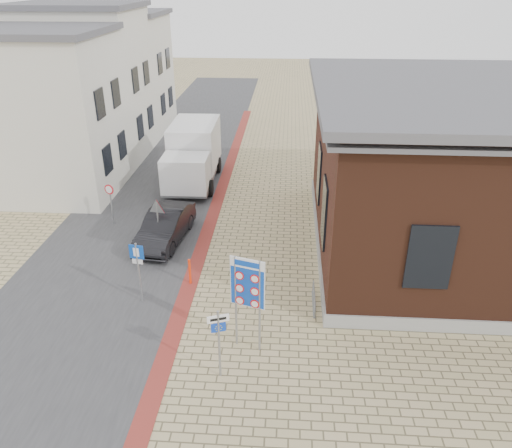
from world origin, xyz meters
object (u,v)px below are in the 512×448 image
(box_truck, at_px, (193,154))
(parking_sign, at_px, (138,263))
(bollard, at_px, (190,272))
(border_sign, at_px, (248,285))
(essen_sign, at_px, (219,334))
(sedan, at_px, (165,227))

(box_truck, bearing_deg, parking_sign, -89.90)
(box_truck, relative_size, parking_sign, 2.57)
(box_truck, distance_m, bollard, 10.53)
(border_sign, relative_size, essen_sign, 1.39)
(parking_sign, relative_size, bollard, 2.25)
(border_sign, bearing_deg, sedan, 139.19)
(box_truck, height_order, border_sign, border_sign)
(border_sign, distance_m, essen_sign, 1.71)
(box_truck, xyz_separation_m, bollard, (1.70, -10.33, -1.11))
(essen_sign, bearing_deg, bollard, 91.50)
(border_sign, height_order, bollard, border_sign)
(sedan, xyz_separation_m, essen_sign, (3.46, -8.02, 0.81))
(sedan, distance_m, border_sign, 8.05)
(parking_sign, bearing_deg, border_sign, -19.22)
(sedan, relative_size, essen_sign, 1.87)
(box_truck, height_order, parking_sign, box_truck)
(essen_sign, bearing_deg, box_truck, 84.05)
(box_truck, xyz_separation_m, essen_sign, (3.47, -15.08, -0.12))
(sedan, xyz_separation_m, bollard, (1.69, -3.27, -0.18))
(border_sign, distance_m, bollard, 4.60)
(bollard, bearing_deg, parking_sign, -140.59)
(sedan, bearing_deg, border_sign, -51.49)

